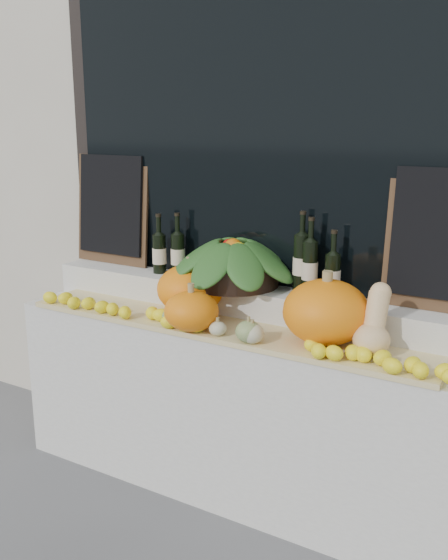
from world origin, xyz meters
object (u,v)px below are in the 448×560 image
at_px(pumpkin_left, 191,289).
at_px(produce_bowl, 233,261).
at_px(pumpkin_right, 326,312).
at_px(wine_bottle_tall, 301,263).
at_px(butternut_squash, 374,326).

relative_size(pumpkin_left, produce_bowl, 0.48).
bearing_deg(pumpkin_right, wine_bottle_tall, 132.15).
bearing_deg(wine_bottle_tall, butternut_squash, -32.03).
distance_m(butternut_squash, wine_bottle_tall, 0.56).
bearing_deg(pumpkin_left, butternut_squash, -5.63).
height_order(butternut_squash, produce_bowl, produce_bowl).
relative_size(pumpkin_right, wine_bottle_tall, 0.96).
bearing_deg(wine_bottle_tall, pumpkin_left, -159.84).
bearing_deg(pumpkin_left, produce_bowl, 41.38).
height_order(pumpkin_right, produce_bowl, produce_bowl).
xyz_separation_m(pumpkin_right, wine_bottle_tall, (-0.23, 0.26, 0.14)).
relative_size(pumpkin_right, butternut_squash, 1.29).
bearing_deg(produce_bowl, pumpkin_right, -19.93).
bearing_deg(wine_bottle_tall, produce_bowl, -172.59).
bearing_deg(butternut_squash, pumpkin_left, 174.37).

